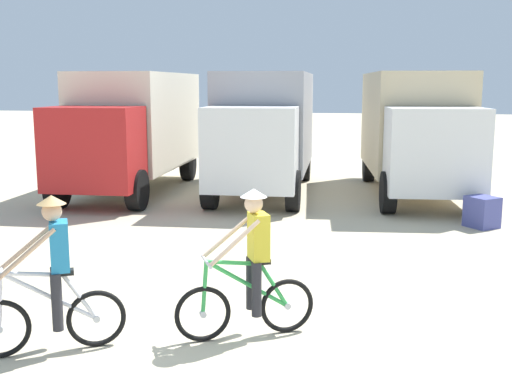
# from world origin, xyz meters

# --- Properties ---
(ground_plane) EXTENTS (120.00, 120.00, 0.00)m
(ground_plane) POSITION_xyz_m (0.00, 0.00, 0.00)
(ground_plane) COLOR beige
(box_truck_cream_rv) EXTENTS (2.57, 6.82, 3.35)m
(box_truck_cream_rv) POSITION_xyz_m (-4.84, 9.60, 1.87)
(box_truck_cream_rv) COLOR beige
(box_truck_cream_rv) RESTS_ON ground
(box_truck_grey_hauler) EXTENTS (2.62, 6.83, 3.35)m
(box_truck_grey_hauler) POSITION_xyz_m (-1.12, 10.14, 1.87)
(box_truck_grey_hauler) COLOR #9E9EA3
(box_truck_grey_hauler) RESTS_ON ground
(box_truck_tan_camper) EXTENTS (2.93, 6.92, 3.35)m
(box_truck_tan_camper) POSITION_xyz_m (3.02, 10.40, 1.87)
(box_truck_tan_camper) COLOR #CCB78E
(box_truck_tan_camper) RESTS_ON ground
(cyclist_orange_shirt) EXTENTS (1.56, 0.88, 1.82)m
(cyclist_orange_shirt) POSITION_xyz_m (-1.77, -1.00, 0.85)
(cyclist_orange_shirt) COLOR black
(cyclist_orange_shirt) RESTS_ON ground
(cyclist_cowboy_hat) EXTENTS (1.59, 0.84, 1.82)m
(cyclist_cowboy_hat) POSITION_xyz_m (0.35, -0.18, 0.85)
(cyclist_cowboy_hat) COLOR black
(cyclist_cowboy_hat) RESTS_ON ground
(supply_crate) EXTENTS (0.79, 0.80, 0.67)m
(supply_crate) POSITION_xyz_m (4.18, 6.44, 0.33)
(supply_crate) COLOR #4C5199
(supply_crate) RESTS_ON ground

